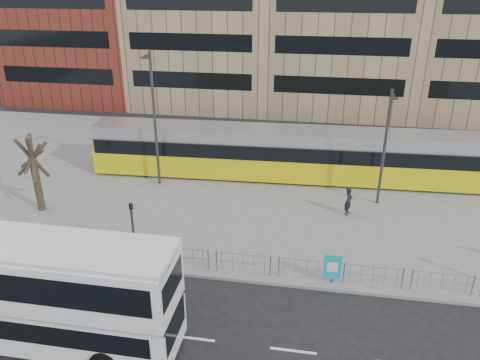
% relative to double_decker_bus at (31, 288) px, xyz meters
% --- Properties ---
extents(ground, '(120.00, 120.00, 0.00)m').
position_rel_double_decker_bus_xyz_m(ground, '(7.96, 4.98, -2.44)').
color(ground, black).
rests_on(ground, ground).
extents(plaza, '(64.00, 24.00, 0.15)m').
position_rel_double_decker_bus_xyz_m(plaza, '(7.96, 16.98, -2.36)').
color(plaza, slate).
rests_on(plaza, ground).
extents(kerb, '(64.00, 0.25, 0.17)m').
position_rel_double_decker_bus_xyz_m(kerb, '(7.96, 5.03, -2.36)').
color(kerb, gray).
rests_on(kerb, ground).
extents(pedestrian_barrier, '(32.07, 0.07, 1.10)m').
position_rel_double_decker_bus_xyz_m(pedestrian_barrier, '(9.96, 5.48, -1.46)').
color(pedestrian_barrier, '#95979D').
rests_on(pedestrian_barrier, plaza).
extents(road_markings, '(62.00, 0.12, 0.01)m').
position_rel_double_decker_bus_xyz_m(road_markings, '(8.96, 0.98, -2.43)').
color(road_markings, white).
rests_on(road_markings, ground).
extents(double_decker_bus, '(11.29, 2.96, 4.51)m').
position_rel_double_decker_bus_xyz_m(double_decker_bus, '(0.00, 0.00, 0.00)').
color(double_decker_bus, white).
rests_on(double_decker_bus, ground).
extents(tram, '(29.94, 3.99, 3.52)m').
position_rel_double_decker_bus_xyz_m(tram, '(9.90, 17.21, -0.52)').
color(tram, '#D8C60B').
rests_on(tram, plaza).
extents(ad_panel, '(0.80, 0.09, 1.51)m').
position_rel_double_decker_bus_xyz_m(ad_panel, '(11.42, 5.38, -1.41)').
color(ad_panel, '#2D2D30').
rests_on(ad_panel, plaza).
extents(pedestrian, '(0.58, 0.74, 1.77)m').
position_rel_double_decker_bus_xyz_m(pedestrian, '(12.42, 12.35, -1.40)').
color(pedestrian, black).
rests_on(pedestrian, plaza).
extents(traffic_light_west, '(0.23, 0.25, 3.10)m').
position_rel_double_decker_bus_xyz_m(traffic_light_west, '(1.73, 5.82, -0.31)').
color(traffic_light_west, '#2D2D30').
rests_on(traffic_light_west, plaza).
extents(lamp_post_west, '(0.45, 1.04, 8.85)m').
position_rel_double_decker_bus_xyz_m(lamp_post_west, '(-0.00, 14.62, 2.51)').
color(lamp_post_west, '#2D2D30').
rests_on(lamp_post_west, plaza).
extents(lamp_post_east, '(0.45, 1.04, 7.16)m').
position_rel_double_decker_bus_xyz_m(lamp_post_east, '(14.32, 14.09, 1.66)').
color(lamp_post_east, '#2D2D30').
rests_on(lamp_post_east, plaza).
extents(bare_tree, '(4.83, 4.83, 7.14)m').
position_rel_double_decker_bus_xyz_m(bare_tree, '(-5.83, 9.85, 2.66)').
color(bare_tree, '#2E211A').
rests_on(bare_tree, plaza).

